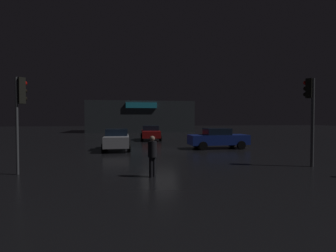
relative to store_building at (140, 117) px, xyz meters
The scene contains 8 objects.
ground_plane 27.57m from the store_building, 90.19° to the right, with size 120.00×120.00×0.00m, color black.
store_building is the anchor object (origin of this frame).
traffic_signal_main 34.98m from the store_building, 100.85° to the right, with size 0.42×0.42×3.88m.
traffic_signal_opposite 35.20m from the store_building, 80.08° to the right, with size 0.41×0.43×4.09m.
car_near 27.00m from the store_building, 96.48° to the right, with size 1.89×4.07×1.50m.
car_far 27.44m from the store_building, 80.83° to the right, with size 4.39×1.95×1.50m.
car_crossing 18.71m from the store_building, 89.62° to the right, with size 2.15×4.51×1.50m.
pedestrian 35.79m from the store_building, 92.27° to the right, with size 0.48×0.48×1.58m.
Camera 1 is at (-2.33, -18.26, 2.25)m, focal length 28.17 mm.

